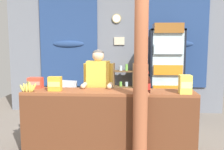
% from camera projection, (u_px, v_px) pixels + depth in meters
% --- Properties ---
extents(ground_plane, '(6.99, 6.99, 0.00)m').
position_uv_depth(ground_plane, '(109.00, 136.00, 4.46)').
color(ground_plane, slate).
extents(back_wall_curtained, '(5.08, 0.22, 2.84)m').
position_uv_depth(back_wall_curtained, '(116.00, 51.00, 5.92)').
color(back_wall_curtained, slate).
rests_on(back_wall_curtained, ground).
extents(stall_counter, '(2.51, 0.48, 0.94)m').
position_uv_depth(stall_counter, '(108.00, 118.00, 3.63)').
color(stall_counter, brown).
rests_on(stall_counter, ground).
extents(timber_post, '(0.21, 0.19, 2.73)m').
position_uv_depth(timber_post, '(141.00, 69.00, 3.25)').
color(timber_post, '#995133').
rests_on(timber_post, ground).
extents(drink_fridge, '(0.70, 0.63, 2.04)m').
position_uv_depth(drink_fridge, '(166.00, 68.00, 5.35)').
color(drink_fridge, black).
rests_on(drink_fridge, ground).
extents(bottle_shelf_rack, '(0.48, 0.28, 1.19)m').
position_uv_depth(bottle_shelf_rack, '(124.00, 88.00, 5.70)').
color(bottle_shelf_rack, brown).
rests_on(bottle_shelf_rack, ground).
extents(plastic_lawn_chair, '(0.55, 0.55, 0.86)m').
position_uv_depth(plastic_lawn_chair, '(65.00, 99.00, 5.21)').
color(plastic_lawn_chair, silver).
rests_on(plastic_lawn_chair, ground).
extents(shopkeeper, '(0.48, 0.42, 1.53)m').
position_uv_depth(shopkeeper, '(98.00, 85.00, 4.08)').
color(shopkeeper, '#28282D').
rests_on(shopkeeper, ground).
extents(soda_bottle_cola, '(0.09, 0.09, 0.30)m').
position_uv_depth(soda_bottle_cola, '(147.00, 84.00, 3.50)').
color(soda_bottle_cola, black).
rests_on(soda_bottle_cola, stall_counter).
extents(soda_bottle_orange_soda, '(0.06, 0.06, 0.24)m').
position_uv_depth(soda_bottle_orange_soda, '(141.00, 83.00, 3.76)').
color(soda_bottle_orange_soda, orange).
rests_on(soda_bottle_orange_soda, stall_counter).
extents(snack_box_crackers, '(0.22, 0.16, 0.16)m').
position_uv_depth(snack_box_crackers, '(35.00, 83.00, 3.91)').
color(snack_box_crackers, '#E5422D').
rests_on(snack_box_crackers, stall_counter).
extents(snack_box_choco_powder, '(0.19, 0.11, 0.21)m').
position_uv_depth(snack_box_choco_powder, '(55.00, 84.00, 3.66)').
color(snack_box_choco_powder, gold).
rests_on(snack_box_choco_powder, stall_counter).
extents(snack_box_instant_noodle, '(0.16, 0.16, 0.26)m').
position_uv_depth(snack_box_instant_noodle, '(185.00, 84.00, 3.46)').
color(snack_box_instant_noodle, '#EAD14C').
rests_on(snack_box_instant_noodle, stall_counter).
extents(banana_bunch, '(0.27, 0.06, 0.16)m').
position_uv_depth(banana_bunch, '(28.00, 88.00, 3.59)').
color(banana_bunch, '#CCC14C').
rests_on(banana_bunch, stall_counter).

